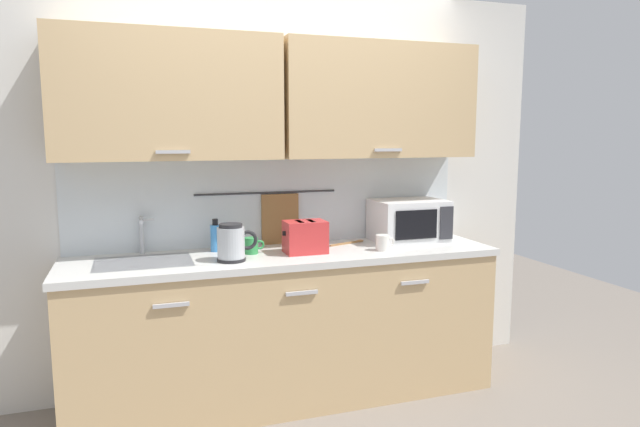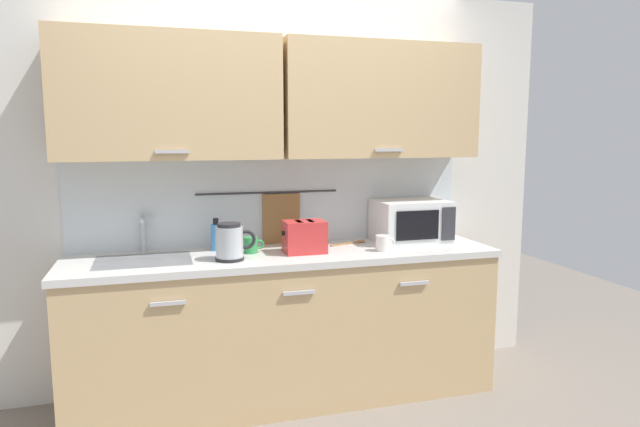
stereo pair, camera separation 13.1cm
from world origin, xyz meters
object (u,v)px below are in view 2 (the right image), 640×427
dish_soap_bottle (216,236)px  mug_by_kettle (383,243)px  electric_kettle (230,242)px  wooden_spoon (352,243)px  mug_near_sink (251,245)px  toaster (304,237)px  microwave (411,221)px

dish_soap_bottle → mug_by_kettle: bearing=-17.2°
mug_by_kettle → dish_soap_bottle: bearing=162.8°
electric_kettle → wooden_spoon: size_ratio=0.84×
mug_by_kettle → electric_kettle: bearing=179.4°
dish_soap_bottle → mug_near_sink: size_ratio=1.63×
electric_kettle → toaster: bearing=9.8°
toaster → mug_by_kettle: size_ratio=2.13×
mug_by_kettle → wooden_spoon: 0.29m
electric_kettle → toaster: electric_kettle is taller
toaster → wooden_spoon: bearing=26.7°
dish_soap_bottle → wooden_spoon: dish_soap_bottle is taller
electric_kettle → mug_near_sink: electric_kettle is taller
microwave → toaster: microwave is taller
electric_kettle → microwave: bearing=10.5°
mug_near_sink → toaster: bearing=-14.4°
microwave → electric_kettle: (-1.20, -0.22, -0.03)m
mug_near_sink → mug_by_kettle: same height
toaster → wooden_spoon: size_ratio=0.95×
microwave → wooden_spoon: microwave is taller
electric_kettle → dish_soap_bottle: 0.29m
microwave → mug_near_sink: 1.06m
microwave → dish_soap_bottle: 1.25m
microwave → electric_kettle: 1.22m
microwave → wooden_spoon: (-0.39, 0.04, -0.13)m
dish_soap_bottle → wooden_spoon: (0.86, -0.03, -0.08)m
microwave → mug_near_sink: bearing=-176.3°
toaster → microwave: bearing=10.9°
dish_soap_bottle → microwave: bearing=-3.0°
dish_soap_bottle → mug_near_sink: dish_soap_bottle is taller
mug_by_kettle → wooden_spoon: bearing=109.5°
microwave → wooden_spoon: size_ratio=1.71×
microwave → toaster: (-0.75, -0.15, -0.04)m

